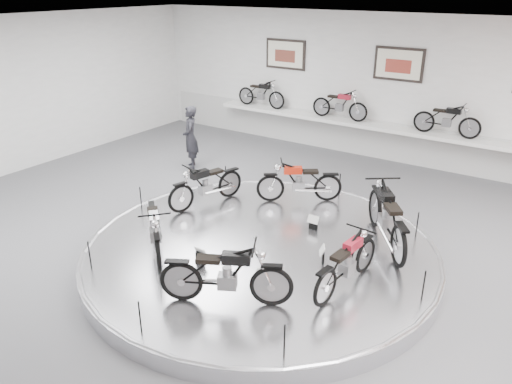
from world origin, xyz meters
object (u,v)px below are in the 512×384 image
Objects in this scene: bike_a at (387,216)px; visitor at (190,137)px; display_platform at (260,252)px; bike_b at (299,181)px; shelf at (389,128)px; bike_e at (226,274)px; bike_f at (347,262)px; bike_d at (155,229)px; bike_c at (206,184)px.

visitor is at bearing 37.85° from bike_a.
display_platform is 2.38m from bike_a.
visitor reaches higher than bike_b.
shelf is 6.53× the size of bike_e.
bike_d is at bearing 110.57° from bike_f.
bike_d is (-1.40, -7.63, -0.24)m from shelf.
visitor is (-4.29, 3.08, 0.70)m from display_platform.
visitor is at bearing 144.35° from display_platform.
visitor reaches higher than bike_d.
shelf is at bearing -130.67° from bike_b.
bike_d is 1.03× the size of bike_f.
bike_a reaches higher than shelf.
shelf is at bearing 176.51° from bike_c.
bike_d is at bearing 136.76° from bike_e.
display_platform is at bearing 89.33° from bike_a.
display_platform is 4.19× the size of bike_f.
display_platform is 0.58× the size of shelf.
bike_c is (-1.56, -1.25, 0.01)m from bike_b.
bike_c is 3.62m from bike_e.
visitor reaches higher than bike_c.
display_platform is at bearing -90.00° from shelf.
bike_e reaches higher than display_platform.
bike_c reaches higher than shelf.
bike_a is at bearing 5.91° from bike_f.
bike_a is at bearing 112.71° from bike_c.
bike_b is at bearing 144.77° from bike_c.
bike_c is (-1.96, 0.87, 0.62)m from display_platform.
visitor is at bearing 66.50° from bike_f.
bike_f reaches higher than shelf.
bike_d is (-3.24, -2.55, -0.10)m from bike_a.
visitor is at bearing 106.79° from bike_e.
visitor reaches higher than bike_a.
bike_d is 5.20m from visitor.
bike_d is 2.01m from bike_e.
bike_f is at bearing -74.77° from shelf.
bike_b is 0.99× the size of bike_c.
bike_e is (1.94, -0.52, 0.03)m from bike_d.
bike_d is (-1.40, -1.23, 0.61)m from display_platform.
bike_e is 6.84m from visitor.
bike_e is (2.51, -2.62, 0.03)m from bike_c.
bike_a reaches higher than bike_f.
display_platform is 1.98m from bike_f.
bike_e is at bearing 26.50° from bike_d.
bike_e is at bearing 59.75° from bike_c.
bike_b is at bearing 100.60° from display_platform.
bike_b is 1.00× the size of bike_d.
bike_b is 3.36m from bike_f.
shelf is 7.76m from bike_d.
bike_b is 2.00m from bike_c.
visitor is at bearing -142.30° from shelf.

